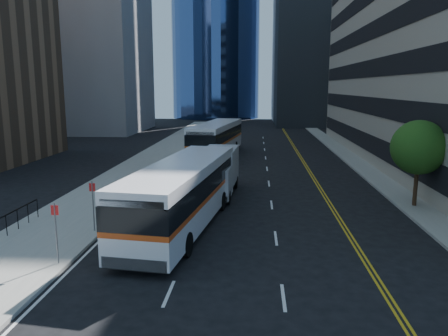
# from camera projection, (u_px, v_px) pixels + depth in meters

# --- Properties ---
(ground) EXTENTS (160.00, 160.00, 0.00)m
(ground) POSITION_uv_depth(u_px,v_px,m) (266.00, 254.00, 18.97)
(ground) COLOR black
(ground) RESTS_ON ground
(sidewalk_west) EXTENTS (5.00, 90.00, 0.15)m
(sidewalk_west) POSITION_uv_depth(u_px,v_px,m) (157.00, 157.00, 44.22)
(sidewalk_west) COLOR gray
(sidewalk_west) RESTS_ON ground
(sidewalk_east) EXTENTS (2.00, 90.00, 0.15)m
(sidewalk_east) POSITION_uv_depth(u_px,v_px,m) (353.00, 160.00, 42.82)
(sidewalk_east) COLOR gray
(sidewalk_east) RESTS_ON ground
(midrise_west) EXTENTS (18.00, 18.00, 35.00)m
(midrise_west) POSITION_uv_depth(u_px,v_px,m) (83.00, 20.00, 68.75)
(midrise_west) COLOR gray
(midrise_west) RESTS_ON ground
(street_tree) EXTENTS (3.20, 3.20, 5.10)m
(street_tree) POSITION_uv_depth(u_px,v_px,m) (419.00, 148.00, 25.50)
(street_tree) COLOR #332114
(street_tree) RESTS_ON sidewalk_east
(bus_front) EXTENTS (4.45, 13.24, 3.35)m
(bus_front) POSITION_uv_depth(u_px,v_px,m) (183.00, 192.00, 22.29)
(bus_front) COLOR white
(bus_front) RESTS_ON ground
(bus_rear) EXTENTS (4.71, 13.61, 3.44)m
(bus_rear) POSITION_uv_depth(u_px,v_px,m) (217.00, 138.00, 45.54)
(bus_rear) COLOR white
(bus_rear) RESTS_ON ground
(box_truck) EXTENTS (2.51, 6.39, 3.00)m
(box_truck) POSITION_uv_depth(u_px,v_px,m) (218.00, 171.00, 29.09)
(box_truck) COLOR silver
(box_truck) RESTS_ON ground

